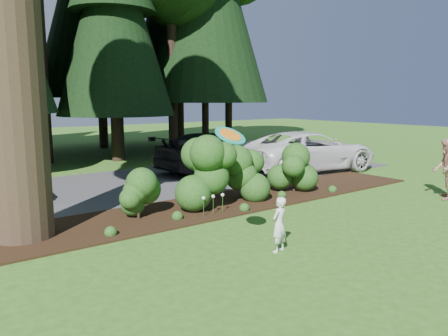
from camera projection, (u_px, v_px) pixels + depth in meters
name	position (u px, v px, depth m)	size (l,w,h in m)	color
ground	(289.00, 237.00, 9.49)	(80.00, 80.00, 0.00)	#325919
mulch_bed	(204.00, 207.00, 12.03)	(16.00, 2.50, 0.05)	black
driveway	(135.00, 184.00, 15.36)	(22.00, 6.00, 0.03)	#38383A
shrub_row	(228.00, 177.00, 12.28)	(6.53, 1.60, 1.61)	#1F3F13
lily_cluster	(213.00, 197.00, 11.11)	(0.69, 0.09, 0.57)	#1F3F13
car_white_suv	(309.00, 151.00, 17.94)	(2.70, 5.85, 1.63)	silver
car_dark_suv	(216.00, 152.00, 17.99)	(2.20, 5.41, 1.57)	black
child	(279.00, 225.00, 8.53)	(0.40, 0.26, 1.10)	silver
adult	(446.00, 169.00, 12.98)	(0.88, 0.69, 1.82)	#A82216
frisbee	(230.00, 135.00, 7.70)	(0.59, 0.52, 0.33)	teal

